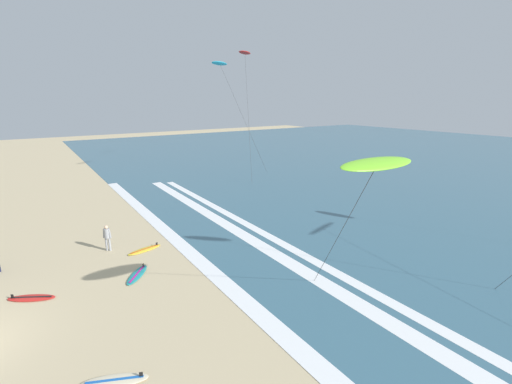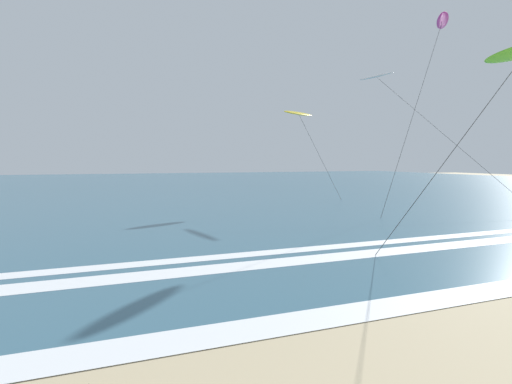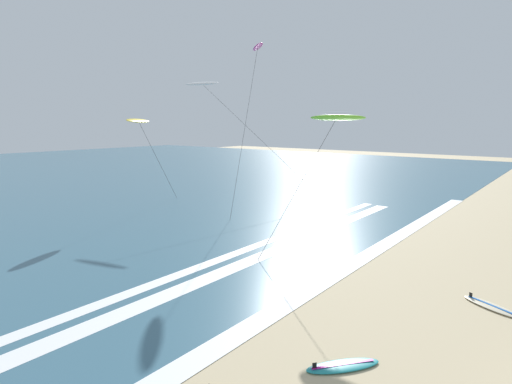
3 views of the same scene
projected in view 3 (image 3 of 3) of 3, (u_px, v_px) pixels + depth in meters
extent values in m
cube|color=white|center=(302.00, 296.00, 15.62)|extent=(49.89, 0.91, 0.01)
cube|color=white|center=(188.00, 286.00, 16.49)|extent=(41.22, 0.93, 0.01)
cube|color=white|center=(175.00, 276.00, 17.61)|extent=(40.85, 0.66, 0.01)
ellipsoid|color=beige|center=(492.00, 306.00, 14.62)|extent=(1.41, 2.16, 0.09)
cube|color=#1959B2|center=(492.00, 305.00, 14.61)|extent=(0.83, 1.67, 0.01)
cube|color=black|center=(471.00, 295.00, 15.32)|extent=(0.06, 0.12, 0.16)
ellipsoid|color=teal|center=(343.00, 366.00, 11.05)|extent=(2.02, 1.77, 0.09)
cube|color=#BF198C|center=(343.00, 364.00, 11.04)|extent=(1.46, 1.19, 0.01)
cube|color=black|center=(314.00, 366.00, 10.84)|extent=(0.10, 0.09, 0.16)
ellipsoid|color=white|center=(202.00, 83.00, 35.37)|extent=(1.59, 3.29, 0.43)
cylinder|color=#333333|center=(263.00, 142.00, 33.79)|extent=(2.76, 11.35, 9.88)
ellipsoid|color=#CC2384|center=(258.00, 47.00, 33.03)|extent=(2.83, 2.80, 0.43)
cylinder|color=#333333|center=(245.00, 126.00, 30.46)|extent=(6.95, 3.05, 12.56)
ellipsoid|color=yellow|center=(138.00, 121.00, 30.65)|extent=(3.22, 2.07, 0.43)
cylinder|color=#333333|center=(159.00, 162.00, 33.41)|extent=(4.66, 1.36, 6.68)
ellipsoid|color=#70C628|center=(337.00, 118.00, 20.87)|extent=(0.97, 3.24, 0.43)
cylinder|color=#333333|center=(298.00, 187.00, 20.28)|extent=(4.35, 1.75, 6.78)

